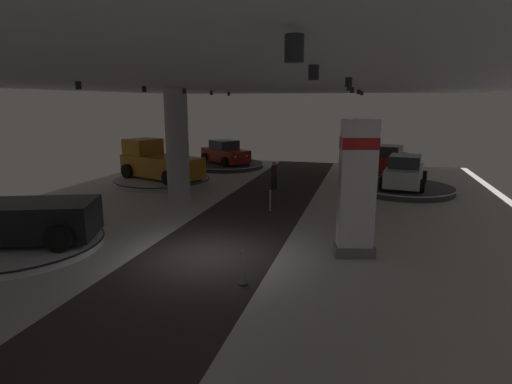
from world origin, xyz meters
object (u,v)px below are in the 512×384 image
Objects in this scene: column_left at (177,146)px; display_car_far_right at (405,172)px; display_platform_far_right at (403,188)px; pickup_truck_far_left at (158,163)px; display_car_deep_left at (225,153)px; display_platform_deep_right at (388,172)px; display_car_deep_right at (389,159)px; display_platform_far_left at (163,181)px; brand_sign_pylon at (357,188)px; display_platform_near_left at (16,245)px; display_platform_deep_left at (225,165)px; visitor_walking_near at (274,174)px; pickup_truck_near_left at (2,215)px.

display_car_far_right is (11.02, 5.12, -1.65)m from column_left.
pickup_truck_far_left is (-14.25, -1.21, 1.06)m from display_platform_far_right.
display_car_deep_left is 13.70m from display_platform_far_right.
display_platform_deep_right is 1.07× the size of display_car_deep_right.
display_car_far_right reaches higher than display_platform_far_left.
brand_sign_pylon is at bearing -95.62° from display_platform_deep_right.
display_platform_deep_left is at bearing 87.26° from display_platform_near_left.
display_car_far_right is 0.78× the size of display_platform_far_left.
display_car_far_right reaches higher than display_car_deep_right.
column_left is at bearing -82.92° from display_platform_deep_left.
display_car_deep_left reaches higher than display_platform_deep_left.
display_car_deep_left is at bearing 127.56° from visitor_walking_near.
column_left is 0.97× the size of display_platform_near_left.
display_car_deep_right is at bearing 1.03° from display_platform_deep_left.
display_platform_deep_left is 11.78m from display_platform_deep_right.
display_platform_deep_right is 5.99m from display_platform_far_right.
display_platform_far_left is at bearing 141.29° from brand_sign_pylon.
pickup_truck_near_left is (-1.20, -18.91, 1.03)m from display_platform_deep_left.
display_car_deep_right is 0.79× the size of display_platform_near_left.
column_left is 1.02× the size of display_platform_far_right.
display_platform_deep_left is 11.80m from display_car_deep_right.
pickup_truck_near_left reaches higher than display_platform_far_left.
column_left reaches higher than display_platform_deep_left.
display_platform_far_left is (-13.33, -7.25, -0.84)m from display_car_deep_right.
display_car_deep_right is at bearing 95.90° from display_platform_far_right.
pickup_truck_near_left is at bearing -135.83° from display_platform_far_right.
pickup_truck_far_left reaches higher than display_platform_deep_right.
brand_sign_pylon reaches higher than pickup_truck_far_left.
display_platform_far_right is (12.40, -5.73, -0.90)m from display_car_deep_left.
visitor_walking_near is at bearing 62.19° from display_platform_near_left.
display_platform_deep_right is 0.85× the size of display_platform_far_left.
pickup_truck_near_left is at bearing -167.63° from brand_sign_pylon.
display_car_deep_right is (-0.01, -0.03, 0.87)m from display_platform_deep_right.
display_platform_deep_left is at bearing -178.83° from display_platform_deep_right.
display_platform_deep_right is 0.89× the size of display_platform_far_right.
display_platform_far_right is at bearing 10.02° from visitor_walking_near.
visitor_walking_near is at bearing -0.26° from pickup_truck_far_left.
display_platform_far_left is (-11.70, 9.38, -2.08)m from brand_sign_pylon.
brand_sign_pylon reaches higher than display_platform_deep_right.
display_car_far_right reaches higher than visitor_walking_near.
display_car_deep_right is at bearing 46.76° from column_left.
column_left is at bearing -82.80° from display_car_deep_left.
display_car_deep_left is (-1.37, 10.89, -1.66)m from column_left.
pickup_truck_far_left is (-0.30, 0.12, 1.07)m from display_platform_far_left.
column_left is 12.44m from display_platform_far_right.
display_platform_deep_left is at bearing 121.68° from brand_sign_pylon.
display_platform_far_right is at bearing 44.56° from display_platform_near_left.
display_platform_far_left is at bearing 93.26° from display_platform_near_left.
brand_sign_pylon is at bearing -38.71° from display_platform_far_left.
display_platform_deep_left is 7.22m from display_platform_far_left.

